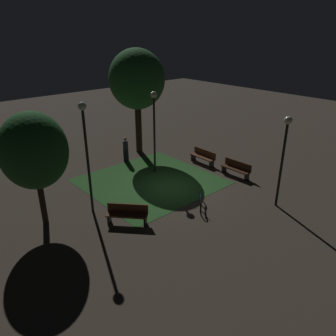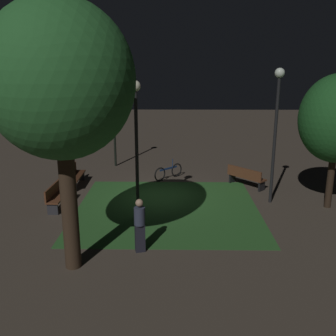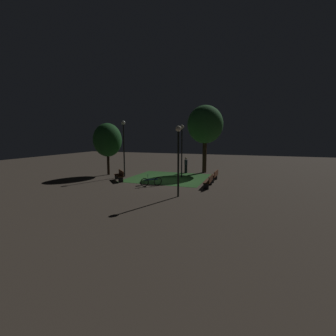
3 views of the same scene
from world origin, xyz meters
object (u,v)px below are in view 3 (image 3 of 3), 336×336
object	(u,v)px
bench_lawn_edge	(214,175)
lamp_post_path_center	(178,149)
lamp_post_near_wall	(124,140)
lamp_post_plaza_west	(182,142)
tree_left_canopy	(205,125)
tree_lawn_side	(108,140)
pedestrian	(186,165)
bench_back_row	(209,181)
bicycle	(151,182)
bench_front_right	(120,175)

from	to	relation	value
bench_lawn_edge	lamp_post_path_center	size ratio (longest dim) A/B	0.41
lamp_post_near_wall	lamp_post_plaza_west	xyz separation A→B (m)	(1.57, -5.07, -0.22)
tree_left_canopy	tree_lawn_side	size ratio (longest dim) A/B	1.37
tree_left_canopy	pedestrian	xyz separation A→B (m)	(-0.88, 1.73, -4.03)
bench_back_row	tree_left_canopy	xyz separation A→B (m)	(6.98, 1.72, 4.39)
bicycle	lamp_post_plaza_west	bearing A→B (deg)	-12.35
tree_lawn_side	bicycle	size ratio (longest dim) A/B	3.85
bench_lawn_edge	tree_lawn_side	distance (m)	10.68
bench_front_right	lamp_post_path_center	xyz separation A→B (m)	(-3.47, -6.27, 2.52)
lamp_post_plaza_west	tree_left_canopy	bearing A→B (deg)	-22.62
tree_left_canopy	lamp_post_plaza_west	world-z (taller)	tree_left_canopy
bench_lawn_edge	lamp_post_near_wall	world-z (taller)	lamp_post_near_wall
bench_front_right	bicycle	bearing A→B (deg)	-108.65
lamp_post_path_center	bicycle	bearing A→B (deg)	50.86
bench_back_row	bicycle	size ratio (longest dim) A/B	1.40
tree_lawn_side	pedestrian	size ratio (longest dim) A/B	3.09
bench_front_right	bench_lawn_edge	bearing A→B (deg)	-71.57
lamp_post_plaza_west	lamp_post_near_wall	bearing A→B (deg)	107.20
bench_lawn_edge	lamp_post_near_wall	size ratio (longest dim) A/B	0.35
bench_lawn_edge	bicycle	world-z (taller)	bicycle
lamp_post_plaza_west	pedestrian	xyz separation A→B (m)	(2.56, 0.29, -2.36)
pedestrian	lamp_post_path_center	bearing A→B (deg)	-167.40
lamp_post_near_wall	bicycle	size ratio (longest dim) A/B	3.97
lamp_post_near_wall	bicycle	world-z (taller)	lamp_post_near_wall
tree_left_canopy	lamp_post_near_wall	size ratio (longest dim) A/B	1.33
tree_left_canopy	lamp_post_plaza_west	xyz separation A→B (m)	(-3.44, 1.43, -1.66)
bench_back_row	lamp_post_plaza_west	size ratio (longest dim) A/B	0.38
bench_back_row	tree_lawn_side	xyz separation A→B (m)	(2.46, 10.28, 2.88)
bench_back_row	bench_front_right	bearing A→B (deg)	89.61
lamp_post_path_center	lamp_post_plaza_west	xyz separation A→B (m)	(6.96, 1.83, 0.21)
tree_left_canopy	lamp_post_near_wall	world-z (taller)	tree_left_canopy
lamp_post_plaza_west	bicycle	distance (m)	5.55
lamp_post_plaza_west	pedestrian	world-z (taller)	lamp_post_plaza_west
bench_front_right	lamp_post_plaza_west	distance (m)	6.27
bench_front_right	tree_lawn_side	world-z (taller)	tree_lawn_side
bench_front_right	lamp_post_near_wall	distance (m)	3.58
bicycle	lamp_post_near_wall	bearing A→B (deg)	52.82
bicycle	lamp_post_path_center	bearing A→B (deg)	-129.14
lamp_post_path_center	lamp_post_plaza_west	world-z (taller)	lamp_post_plaza_west
bench_lawn_edge	bench_front_right	bearing A→B (deg)	108.43
lamp_post_near_wall	pedestrian	xyz separation A→B (m)	(4.12, -4.78, -2.58)
tree_lawn_side	bicycle	distance (m)	7.69
bench_lawn_edge	lamp_post_near_wall	distance (m)	8.76
tree_lawn_side	lamp_post_path_center	distance (m)	10.73
lamp_post_plaza_west	bench_front_right	bearing A→B (deg)	128.19
pedestrian	lamp_post_plaza_west	bearing A→B (deg)	-173.42
bench_lawn_edge	lamp_post_plaza_west	xyz separation A→B (m)	(0.96, 3.16, 2.73)
bench_back_row	tree_left_canopy	bearing A→B (deg)	13.85
tree_left_canopy	bench_back_row	bearing A→B (deg)	-166.15
bench_lawn_edge	bicycle	size ratio (longest dim) A/B	1.40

